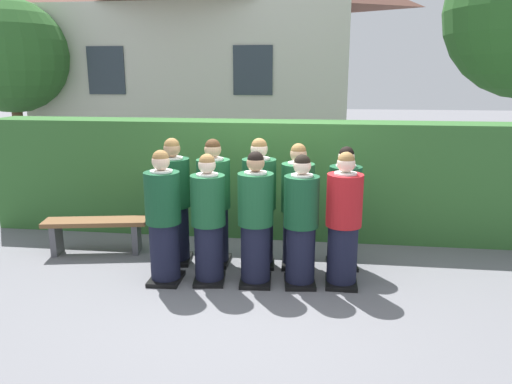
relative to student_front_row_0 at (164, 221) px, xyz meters
name	(u,v)px	position (x,y,z in m)	size (l,w,h in m)	color
ground_plane	(253,282)	(1.05, 0.09, -0.76)	(60.00, 60.00, 0.00)	slate
student_front_row_0	(164,221)	(0.00, 0.00, 0.00)	(0.42, 0.47, 1.60)	black
student_front_row_1	(208,222)	(0.52, 0.07, -0.02)	(0.41, 0.52, 1.56)	black
student_front_row_2	(256,222)	(1.08, 0.10, 0.00)	(0.41, 0.48, 1.59)	black
student_front_row_3	(301,224)	(1.61, 0.13, -0.02)	(0.41, 0.48, 1.57)	black
student_in_red_blazer	(343,223)	(2.10, 0.18, 0.00)	(0.41, 0.46, 1.60)	black
student_rear_row_0	(174,204)	(-0.06, 0.64, 0.03)	(0.44, 0.54, 1.66)	black
student_rear_row_1	(214,205)	(0.46, 0.66, 0.02)	(0.43, 0.52, 1.65)	black
student_rear_row_2	(259,206)	(1.05, 0.68, 0.03)	(0.44, 0.52, 1.67)	black
student_rear_row_3	(297,209)	(1.54, 0.71, 0.00)	(0.42, 0.52, 1.61)	black
student_rear_row_4	(344,211)	(2.13, 0.77, -0.01)	(0.41, 0.52, 1.57)	black
hedge	(270,178)	(1.05, 2.02, 0.11)	(8.73, 0.70, 1.75)	#33662D
school_building_main	(199,41)	(-1.51, 8.08, 2.52)	(8.23, 4.37, 6.39)	beige
oak_tree_left	(11,56)	(-5.33, 5.52, 2.07)	(2.60, 2.60, 4.14)	brown
wooden_bench	(96,229)	(-1.25, 0.81, -0.41)	(1.44, 0.62, 0.48)	brown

